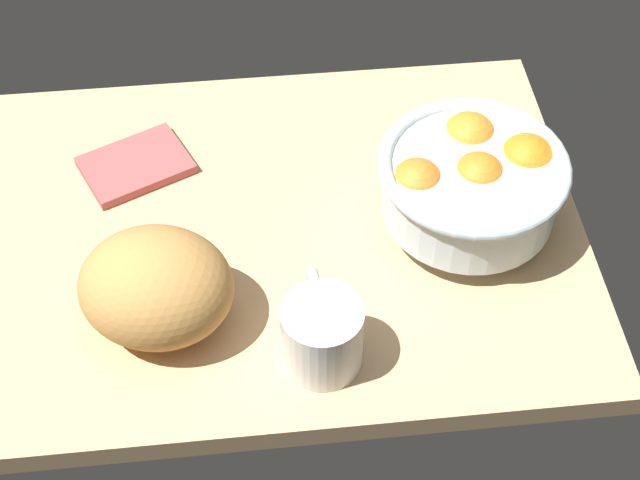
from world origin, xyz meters
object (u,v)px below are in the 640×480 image
object	(u,v)px
bread_loaf	(156,287)
napkin_folded	(136,165)
fruit_bowl	(472,181)
mug	(322,333)

from	to	relation	value
bread_loaf	napkin_folded	xyz separation A→B (cm)	(3.24, -22.81, -5.09)
fruit_bowl	napkin_folded	world-z (taller)	fruit_bowl
fruit_bowl	napkin_folded	distance (cm)	40.23
napkin_folded	bread_loaf	bearing A→B (deg)	98.09
bread_loaf	mug	size ratio (longest dim) A/B	1.29
fruit_bowl	napkin_folded	xyz separation A→B (cm)	(37.85, -12.27, -5.90)
fruit_bowl	bread_loaf	world-z (taller)	bread_loaf
fruit_bowl	bread_loaf	size ratio (longest dim) A/B	1.32
napkin_folded	mug	xyz separation A→B (cm)	(-19.44, 29.04, 3.46)
fruit_bowl	mug	bearing A→B (deg)	42.32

